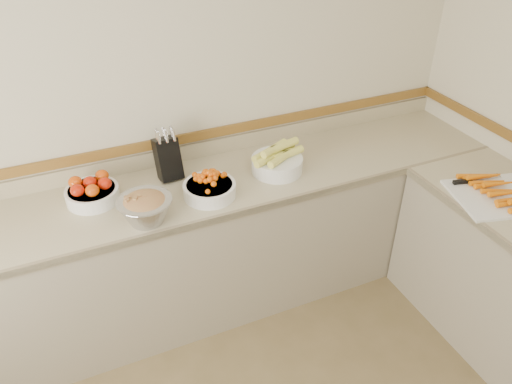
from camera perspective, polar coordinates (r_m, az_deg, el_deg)
name	(u,v)px	position (r m, az deg, el deg)	size (l,w,h in m)	color
back_wall	(153,104)	(2.93, -11.65, 9.86)	(4.00, 4.00, 0.00)	beige
counter_back	(182,252)	(3.11, -8.42, -6.75)	(4.00, 0.65, 1.08)	#BBAE88
knife_block	(168,158)	(2.91, -10.06, 3.90)	(0.14, 0.17, 0.32)	black
tomato_bowl	(92,191)	(2.84, -18.24, 0.06)	(0.29, 0.29, 0.14)	white
cherry_tomato_bowl	(209,187)	(2.75, -5.35, 0.58)	(0.29, 0.29, 0.16)	white
corn_bowl	(277,161)	(2.96, 2.43, 3.57)	(0.34, 0.31, 0.18)	white
rhubarb_bowl	(145,208)	(2.59, -12.54, -1.77)	(0.28, 0.28, 0.16)	#B2B2BA
cutting_board	(499,193)	(3.06, 26.03, -0.10)	(0.59, 0.51, 0.07)	white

